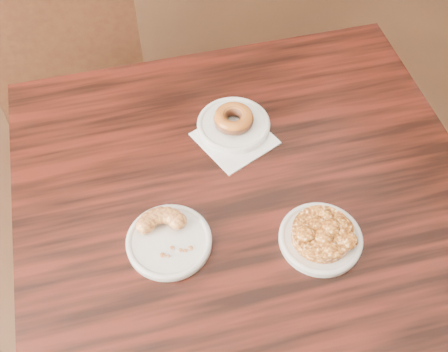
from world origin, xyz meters
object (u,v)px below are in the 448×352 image
apple_fritter (322,232)px  glazed_donut (234,118)px  cafe_table (247,284)px  cruller_fragment (168,236)px  chair_far (72,61)px

apple_fritter → glazed_donut: bearing=90.5°
cafe_table → cruller_fragment: (-0.19, 0.00, 0.40)m
chair_far → apple_fritter: chair_far is taller
glazed_donut → cruller_fragment: bearing=-142.3°
cafe_table → cruller_fragment: bearing=-165.7°
cruller_fragment → glazed_donut: bearing=37.7°
apple_fritter → cruller_fragment: bearing=152.2°
cafe_table → cruller_fragment: 0.45m
cafe_table → glazed_donut: (0.07, 0.21, 0.41)m
chair_far → glazed_donut: bearing=118.1°
glazed_donut → apple_fritter: bearing=-89.5°
cafe_table → chair_far: bearing=112.2°
cafe_table → chair_far: 0.97m
cafe_table → apple_fritter: 0.44m
chair_far → cruller_fragment: chair_far is taller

